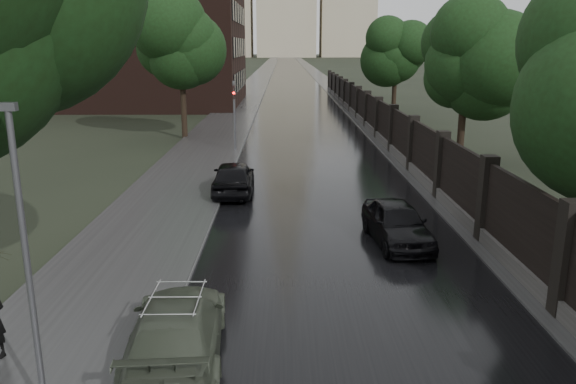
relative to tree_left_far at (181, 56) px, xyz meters
The scene contains 13 objects.
road 160.29m from the tree_left_far, 87.14° to the left, with size 8.00×420.00×0.02m, color black.
sidewalk_left 160.10m from the tree_left_far, 89.28° to the left, with size 4.00×420.00×0.16m, color #2D2D2D.
verge_right 160.65m from the tree_left_far, 85.18° to the left, with size 3.00×420.00×0.08m, color #2D2D2D.
fence_right 13.44m from the tree_left_far, ahead, with size 0.45×75.72×2.70m.
tree_left_far is the anchor object (origin of this frame).
tree_right_b 17.45m from the tree_left_far, 27.30° to the right, with size 4.08×4.08×7.01m.
tree_right_c 18.45m from the tree_left_far, 32.83° to the left, with size 4.08×4.08×7.01m.
lamp_post 28.73m from the tree_left_far, 84.79° to the right, with size 0.25×0.12×5.11m.
traffic_light 6.84m from the tree_left_far, 53.53° to the right, with size 0.16×0.32×4.00m.
brick_building 24.63m from the tree_left_far, 114.44° to the left, with size 24.00×18.00×20.00m, color black.
volga_sedan 27.43m from the tree_left_far, 80.63° to the right, with size 1.76×4.32×1.25m, color #4A5241.
hatchback_left 15.55m from the tree_left_far, 72.79° to the right, with size 1.63×4.06×1.38m, color black.
car_right_near 22.88m from the tree_left_far, 63.83° to the right, with size 1.54×3.82×1.30m, color black.
Camera 1 is at (-1.56, -6.36, 5.87)m, focal length 35.00 mm.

